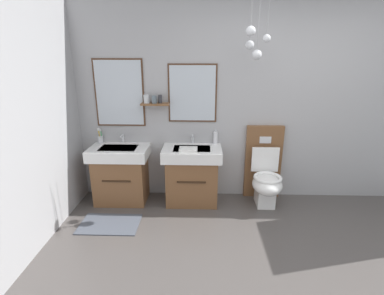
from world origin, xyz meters
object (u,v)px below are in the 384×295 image
Objects in this scene: toothbrush_cup at (100,139)px; vanity_sink_right at (192,173)px; toilet at (265,175)px; soap_dispenser at (215,138)px; folded_hand_towel at (188,150)px; vanity_sink_left at (121,173)px.

vanity_sink_right is at bearing -8.09° from toothbrush_cup.
toilet is at bearing 0.84° from vanity_sink_right.
soap_dispenser is 0.89× the size of folded_hand_towel.
vanity_sink_right is 0.75× the size of toilet.
vanity_sink_right is 1.31m from toothbrush_cup.
soap_dispenser is at bearing 8.48° from vanity_sink_left.
toothbrush_cup is at bearing 164.56° from folded_hand_towel.
vanity_sink_right is 3.84× the size of soap_dispenser.
vanity_sink_left is at bearing 170.26° from folded_hand_towel.
toilet is 4.55× the size of folded_hand_towel.
vanity_sink_left is 0.54m from toothbrush_cup.
vanity_sink_left is 1.00× the size of vanity_sink_right.
toothbrush_cup is at bearing 171.91° from vanity_sink_right.
toothbrush_cup is 1.23m from folded_hand_towel.
soap_dispenser reaches higher than vanity_sink_right.
toilet reaches higher than toothbrush_cup.
vanity_sink_right is 3.41× the size of folded_hand_towel.
folded_hand_towel is (-0.34, -0.34, -0.06)m from soap_dispenser.
folded_hand_towel reaches higher than vanity_sink_right.
folded_hand_towel is at bearing -135.42° from soap_dispenser.
soap_dispenser is at bearing 165.24° from toilet.
toilet reaches higher than vanity_sink_right.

